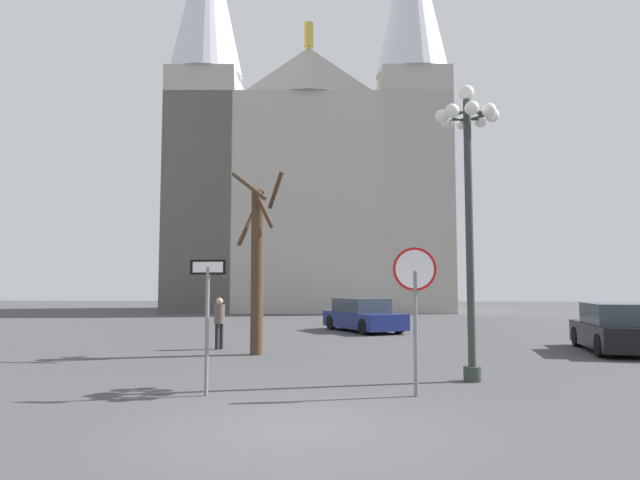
{
  "coord_description": "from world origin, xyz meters",
  "views": [
    {
      "loc": [
        0.96,
        -7.85,
        1.98
      ],
      "look_at": [
        -0.91,
        17.96,
        4.04
      ],
      "focal_mm": 31.51,
      "sensor_mm": 36.0,
      "label": 1
    }
  ],
  "objects_px": {
    "bare_tree": "(257,263)",
    "parked_car_far_black": "(617,329)",
    "one_way_arrow_sign": "(207,308)",
    "street_lamp": "(468,178)",
    "pedestrian_walking": "(219,318)",
    "cathedral": "(309,177)",
    "parked_car_near_navy": "(363,316)",
    "stop_sign": "(415,291)"
  },
  "relations": [
    {
      "from": "bare_tree",
      "to": "parked_car_far_black",
      "type": "distance_m",
      "value": 10.7
    },
    {
      "from": "stop_sign",
      "to": "street_lamp",
      "type": "xyz_separation_m",
      "value": [
        1.31,
        1.66,
        2.36
      ]
    },
    {
      "from": "one_way_arrow_sign",
      "to": "street_lamp",
      "type": "xyz_separation_m",
      "value": [
        5.05,
        1.88,
        2.67
      ]
    },
    {
      "from": "stop_sign",
      "to": "street_lamp",
      "type": "bearing_deg",
      "value": 51.73
    },
    {
      "from": "cathedral",
      "to": "one_way_arrow_sign",
      "type": "bearing_deg",
      "value": -87.98
    },
    {
      "from": "bare_tree",
      "to": "street_lamp",
      "type": "bearing_deg",
      "value": -37.59
    },
    {
      "from": "parked_car_near_navy",
      "to": "parked_car_far_black",
      "type": "bearing_deg",
      "value": -43.12
    },
    {
      "from": "cathedral",
      "to": "bare_tree",
      "type": "distance_m",
      "value": 27.91
    },
    {
      "from": "cathedral",
      "to": "bare_tree",
      "type": "height_order",
      "value": "cathedral"
    },
    {
      "from": "one_way_arrow_sign",
      "to": "bare_tree",
      "type": "height_order",
      "value": "bare_tree"
    },
    {
      "from": "one_way_arrow_sign",
      "to": "bare_tree",
      "type": "distance_m",
      "value": 6.0
    },
    {
      "from": "parked_car_near_navy",
      "to": "pedestrian_walking",
      "type": "height_order",
      "value": "pedestrian_walking"
    },
    {
      "from": "parked_car_far_black",
      "to": "cathedral",
      "type": "bearing_deg",
      "value": 114.08
    },
    {
      "from": "cathedral",
      "to": "parked_car_far_black",
      "type": "height_order",
      "value": "cathedral"
    },
    {
      "from": "bare_tree",
      "to": "pedestrian_walking",
      "type": "xyz_separation_m",
      "value": [
        -1.4,
        1.23,
        -1.66
      ]
    },
    {
      "from": "street_lamp",
      "to": "pedestrian_walking",
      "type": "relative_size",
      "value": 3.96
    },
    {
      "from": "cathedral",
      "to": "bare_tree",
      "type": "relative_size",
      "value": 5.9
    },
    {
      "from": "one_way_arrow_sign",
      "to": "pedestrian_walking",
      "type": "bearing_deg",
      "value": 102.56
    },
    {
      "from": "one_way_arrow_sign",
      "to": "parked_car_far_black",
      "type": "bearing_deg",
      "value": 34.99
    },
    {
      "from": "cathedral",
      "to": "pedestrian_walking",
      "type": "height_order",
      "value": "cathedral"
    },
    {
      "from": "parked_car_near_navy",
      "to": "parked_car_far_black",
      "type": "distance_m",
      "value": 10.15
    },
    {
      "from": "stop_sign",
      "to": "bare_tree",
      "type": "bearing_deg",
      "value": 124.67
    },
    {
      "from": "one_way_arrow_sign",
      "to": "parked_car_near_navy",
      "type": "relative_size",
      "value": 0.53
    },
    {
      "from": "cathedral",
      "to": "one_way_arrow_sign",
      "type": "xyz_separation_m",
      "value": [
        1.15,
        -32.71,
        -8.77
      ]
    },
    {
      "from": "cathedral",
      "to": "parked_car_far_black",
      "type": "distance_m",
      "value": 29.59
    },
    {
      "from": "bare_tree",
      "to": "pedestrian_walking",
      "type": "bearing_deg",
      "value": 138.65
    },
    {
      "from": "street_lamp",
      "to": "cathedral",
      "type": "bearing_deg",
      "value": 101.37
    },
    {
      "from": "parked_car_near_navy",
      "to": "parked_car_far_black",
      "type": "height_order",
      "value": "parked_car_far_black"
    },
    {
      "from": "stop_sign",
      "to": "parked_car_near_navy",
      "type": "distance_m",
      "value": 13.98
    },
    {
      "from": "street_lamp",
      "to": "parked_car_far_black",
      "type": "bearing_deg",
      "value": 45.51
    },
    {
      "from": "bare_tree",
      "to": "pedestrian_walking",
      "type": "distance_m",
      "value": 2.5
    },
    {
      "from": "stop_sign",
      "to": "parked_car_far_black",
      "type": "height_order",
      "value": "stop_sign"
    },
    {
      "from": "cathedral",
      "to": "parked_car_far_black",
      "type": "relative_size",
      "value": 7.28
    },
    {
      "from": "cathedral",
      "to": "pedestrian_walking",
      "type": "xyz_separation_m",
      "value": [
        -0.44,
        -25.57,
        -9.39
      ]
    },
    {
      "from": "parked_car_far_black",
      "to": "parked_car_near_navy",
      "type": "bearing_deg",
      "value": 136.88
    },
    {
      "from": "stop_sign",
      "to": "parked_car_near_navy",
      "type": "height_order",
      "value": "stop_sign"
    },
    {
      "from": "stop_sign",
      "to": "parked_car_near_navy",
      "type": "relative_size",
      "value": 0.57
    },
    {
      "from": "bare_tree",
      "to": "parked_car_far_black",
      "type": "bearing_deg",
      "value": 6.93
    },
    {
      "from": "bare_tree",
      "to": "stop_sign",
      "type": "bearing_deg",
      "value": -55.33
    },
    {
      "from": "parked_car_near_navy",
      "to": "pedestrian_walking",
      "type": "xyz_separation_m",
      "value": [
        -4.44,
        -6.98,
        0.29
      ]
    },
    {
      "from": "one_way_arrow_sign",
      "to": "stop_sign",
      "type": "bearing_deg",
      "value": 3.38
    },
    {
      "from": "street_lamp",
      "to": "parked_car_far_black",
      "type": "height_order",
      "value": "street_lamp"
    }
  ]
}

